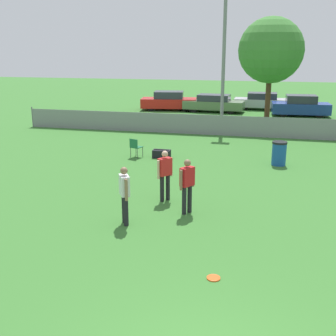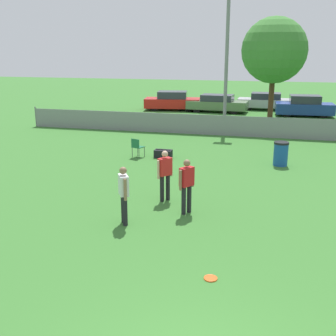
% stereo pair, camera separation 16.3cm
% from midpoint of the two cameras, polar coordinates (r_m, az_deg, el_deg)
% --- Properties ---
extents(fence_backline, '(26.82, 0.07, 1.21)m').
position_cam_midpoint_polar(fence_backline, '(23.07, 11.79, 5.47)').
color(fence_backline, gray).
rests_on(fence_backline, ground_plane).
extents(light_pole, '(0.90, 0.36, 7.73)m').
position_cam_midpoint_polar(light_pole, '(24.83, 7.40, 15.80)').
color(light_pole, gray).
rests_on(light_pole, ground_plane).
extents(tree_near_pole, '(3.87, 3.87, 6.43)m').
position_cam_midpoint_polar(tree_near_pole, '(26.53, 13.59, 15.21)').
color(tree_near_pole, '#4C331E').
rests_on(tree_near_pole, ground_plane).
extents(player_receiver_white, '(0.40, 0.51, 1.60)m').
position_cam_midpoint_polar(player_receiver_white, '(11.22, -6.32, -3.20)').
color(player_receiver_white, black).
rests_on(player_receiver_white, ground_plane).
extents(player_defender_red, '(0.40, 0.50, 1.60)m').
position_cam_midpoint_polar(player_defender_red, '(11.90, 2.21, -1.99)').
color(player_defender_red, black).
rests_on(player_defender_red, ground_plane).
extents(player_thrower_red, '(0.43, 0.47, 1.60)m').
position_cam_midpoint_polar(player_thrower_red, '(12.89, -0.78, -0.58)').
color(player_thrower_red, black).
rests_on(player_thrower_red, ground_plane).
extents(frisbee_disc, '(0.29, 0.29, 0.03)m').
position_cam_midpoint_polar(frisbee_disc, '(8.99, 5.65, -14.60)').
color(frisbee_disc, '#E5591E').
rests_on(frisbee_disc, ground_plane).
extents(folding_chair_sideline, '(0.55, 0.55, 0.83)m').
position_cam_midpoint_polar(folding_chair_sideline, '(18.32, -4.69, 2.96)').
color(folding_chair_sideline, '#333338').
rests_on(folding_chair_sideline, ground_plane).
extents(trash_bin, '(0.60, 0.60, 0.97)m').
position_cam_midpoint_polar(trash_bin, '(17.62, 14.55, 1.95)').
color(trash_bin, '#194C99').
rests_on(trash_bin, ground_plane).
extents(gear_bag_sideline, '(0.75, 0.41, 0.36)m').
position_cam_midpoint_polar(gear_bag_sideline, '(18.30, -1.13, 1.94)').
color(gear_bag_sideline, black).
rests_on(gear_bag_sideline, ground_plane).
extents(parked_car_red, '(4.45, 2.46, 1.43)m').
position_cam_midpoint_polar(parked_car_red, '(32.95, -0.01, 9.06)').
color(parked_car_red, black).
rests_on(parked_car_red, ground_plane).
extents(parked_car_olive, '(4.54, 1.97, 1.29)m').
position_cam_midpoint_polar(parked_car_olive, '(32.10, 6.07, 8.72)').
color(parked_car_olive, black).
rests_on(parked_car_olive, ground_plane).
extents(parked_car_silver, '(4.26, 1.78, 1.29)m').
position_cam_midpoint_polar(parked_car_silver, '(34.04, 12.48, 8.84)').
color(parked_car_silver, black).
rests_on(parked_car_silver, ground_plane).
extents(parked_car_blue, '(4.02, 1.92, 1.45)m').
position_cam_midpoint_polar(parked_car_blue, '(31.39, 17.39, 8.01)').
color(parked_car_blue, black).
rests_on(parked_car_blue, ground_plane).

